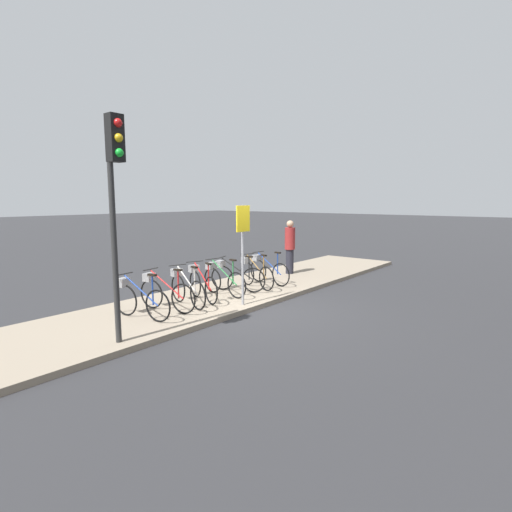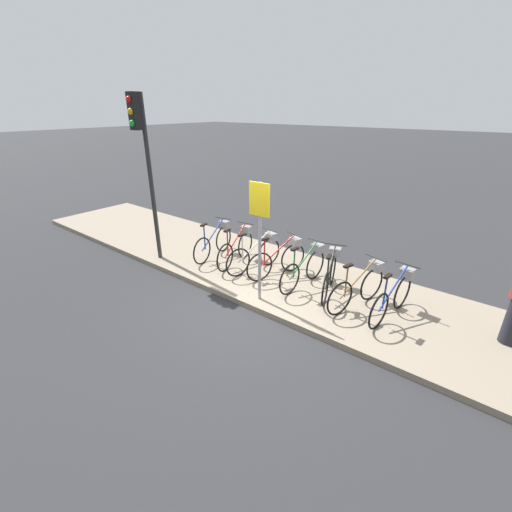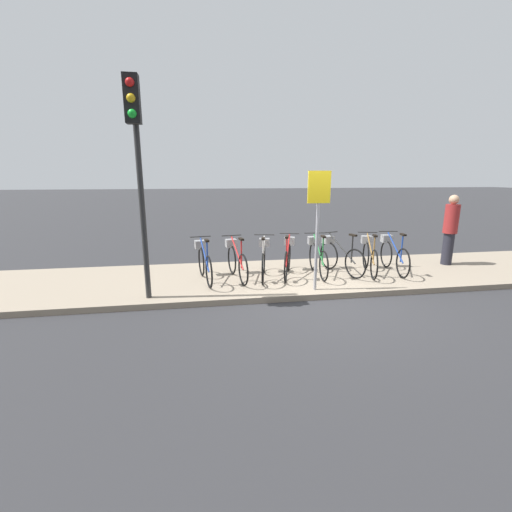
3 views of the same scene
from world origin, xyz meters
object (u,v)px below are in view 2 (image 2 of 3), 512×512
(parked_bicycle_1, at_px, (238,246))
(traffic_light, at_px, (142,146))
(parked_bicycle_2, at_px, (257,252))
(sign_post, at_px, (260,223))
(parked_bicycle_4, at_px, (306,266))
(parked_bicycle_6, at_px, (360,285))
(parked_bicycle_0, at_px, (215,240))
(parked_bicycle_3, at_px, (280,257))
(parked_bicycle_5, at_px, (330,272))
(parked_bicycle_7, at_px, (394,295))

(parked_bicycle_1, bearing_deg, traffic_light, -147.87)
(parked_bicycle_2, bearing_deg, parked_bicycle_1, 178.15)
(parked_bicycle_1, height_order, traffic_light, traffic_light)
(parked_bicycle_2, xyz_separation_m, sign_post, (0.86, -1.04, 1.15))
(parked_bicycle_4, distance_m, parked_bicycle_6, 1.24)
(parked_bicycle_1, xyz_separation_m, parked_bicycle_2, (0.62, -0.02, 0.00))
(parked_bicycle_0, height_order, parked_bicycle_3, same)
(parked_bicycle_0, height_order, traffic_light, traffic_light)
(parked_bicycle_2, distance_m, sign_post, 1.77)
(parked_bicycle_2, relative_size, parked_bicycle_5, 1.02)
(parked_bicycle_3, distance_m, sign_post, 1.63)
(parked_bicycle_5, xyz_separation_m, traffic_light, (-4.19, -1.18, 2.29))
(parked_bicycle_2, distance_m, parked_bicycle_7, 3.13)
(parked_bicycle_5, xyz_separation_m, parked_bicycle_7, (1.31, -0.10, 0.00))
(parked_bicycle_0, xyz_separation_m, parked_bicycle_5, (3.14, 0.13, 0.00))
(parked_bicycle_1, distance_m, parked_bicycle_5, 2.43)
(parked_bicycle_6, bearing_deg, parked_bicycle_4, 175.85)
(parked_bicycle_5, xyz_separation_m, sign_post, (-0.95, -1.14, 1.15))
(sign_post, bearing_deg, parked_bicycle_0, 155.27)
(parked_bicycle_6, bearing_deg, parked_bicycle_5, 168.42)
(parked_bicycle_7, bearing_deg, sign_post, -155.40)
(parked_bicycle_3, bearing_deg, parked_bicycle_7, -2.05)
(parked_bicycle_4, bearing_deg, traffic_light, -162.74)
(parked_bicycle_1, height_order, parked_bicycle_7, same)
(parked_bicycle_1, bearing_deg, parked_bicycle_7, -0.29)
(parked_bicycle_4, distance_m, parked_bicycle_7, 1.86)
(parked_bicycle_7, relative_size, traffic_light, 0.42)
(parked_bicycle_7, xyz_separation_m, traffic_light, (-5.50, -1.08, 2.29))
(parked_bicycle_3, bearing_deg, parked_bicycle_0, -176.36)
(parked_bicycle_0, relative_size, parked_bicycle_1, 1.00)
(parked_bicycle_6, bearing_deg, parked_bicycle_0, 179.82)
(traffic_light, distance_m, sign_post, 3.43)
(parked_bicycle_1, bearing_deg, parked_bicycle_3, 3.42)
(parked_bicycle_0, relative_size, parked_bicycle_3, 1.04)
(parked_bicycle_4, bearing_deg, parked_bicycle_6, -4.15)
(parked_bicycle_3, bearing_deg, sign_post, -76.02)
(parked_bicycle_1, relative_size, parked_bicycle_3, 1.04)
(parked_bicycle_0, relative_size, parked_bicycle_7, 1.00)
(parked_bicycle_4, relative_size, traffic_light, 0.42)
(parked_bicycle_1, height_order, parked_bicycle_3, same)
(parked_bicycle_2, bearing_deg, parked_bicycle_6, -0.94)
(parked_bicycle_5, height_order, sign_post, sign_post)
(parked_bicycle_2, distance_m, parked_bicycle_4, 1.27)
(parked_bicycle_0, bearing_deg, traffic_light, -134.99)
(parked_bicycle_7, bearing_deg, parked_bicycle_6, -176.13)
(parked_bicycle_6, bearing_deg, parked_bicycle_1, 178.88)
(parked_bicycle_4, height_order, sign_post, sign_post)
(parked_bicycle_6, bearing_deg, parked_bicycle_3, 176.04)
(parked_bicycle_0, relative_size, traffic_light, 0.42)
(parked_bicycle_0, bearing_deg, parked_bicycle_1, 4.03)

